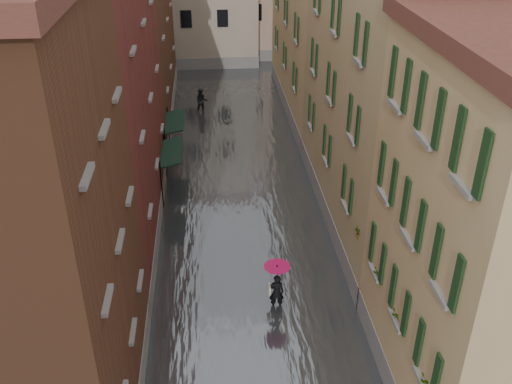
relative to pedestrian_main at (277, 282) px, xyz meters
name	(u,v)px	position (x,y,z in m)	size (l,w,h in m)	color
ground	(260,357)	(-0.88, -2.51, -1.30)	(120.00, 120.00, 0.00)	#5E5F61
floodwater	(238,182)	(-0.88, 10.49, -1.20)	(10.00, 60.00, 0.20)	#515459
building_left_near	(1,249)	(-7.88, -4.51, 5.20)	(6.00, 8.00, 13.00)	brown
building_left_mid	(80,107)	(-7.88, 6.49, 4.95)	(6.00, 14.00, 12.50)	maroon
building_left_far	(120,14)	(-7.88, 21.49, 5.70)	(6.00, 16.00, 14.00)	brown
building_right_near	(510,246)	(6.12, -4.51, 4.45)	(6.00, 8.00, 11.50)	tan
building_right_mid	(397,92)	(6.12, 6.49, 5.20)	(6.00, 14.00, 13.00)	tan
building_right_far	(330,29)	(6.12, 21.49, 4.45)	(6.00, 16.00, 11.50)	tan
awning_near	(171,153)	(-4.36, 9.52, 1.17)	(1.09, 3.34, 2.80)	#142F21
awning_far	(174,122)	(-4.36, 13.65, 1.17)	(1.09, 3.39, 2.80)	#142F21
window_planters	(391,287)	(3.24, -3.34, 2.21)	(0.59, 8.15, 0.84)	#976331
pedestrian_main	(277,282)	(0.00, 0.00, 0.00)	(1.04, 1.04, 2.06)	black
pedestrian_far	(202,102)	(-2.81, 21.09, -0.37)	(0.91, 0.71, 1.86)	black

